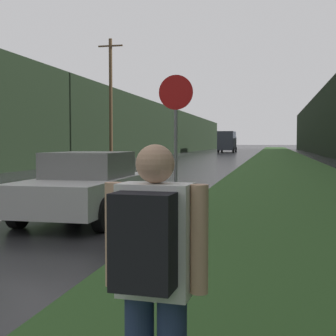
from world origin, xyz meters
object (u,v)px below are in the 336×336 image
object	(u,v)px
car_passing_near	(86,186)
delivery_truck	(227,141)
hitchhiker_with_backpack	(153,277)
stop_sign	(176,131)

from	to	relation	value
car_passing_near	delivery_truck	bearing A→B (deg)	-87.12
hitchhiker_with_backpack	stop_sign	bearing A→B (deg)	104.00
hitchhiker_with_backpack	delivery_truck	world-z (taller)	delivery_truck
delivery_truck	hitchhiker_with_backpack	bearing A→B (deg)	-84.91
stop_sign	delivery_truck	bearing A→B (deg)	94.49
stop_sign	car_passing_near	world-z (taller)	stop_sign
stop_sign	hitchhiker_with_backpack	bearing A→B (deg)	-79.28
stop_sign	delivery_truck	size ratio (longest dim) A/B	0.37
car_passing_near	delivery_truck	world-z (taller)	delivery_truck
stop_sign	hitchhiker_with_backpack	xyz separation A→B (m)	(1.35, -7.10, -0.93)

